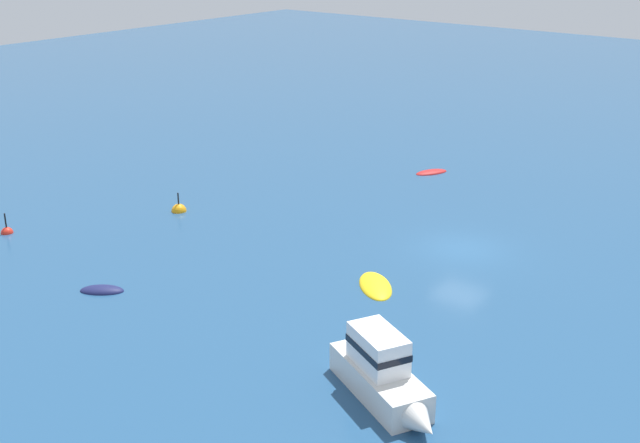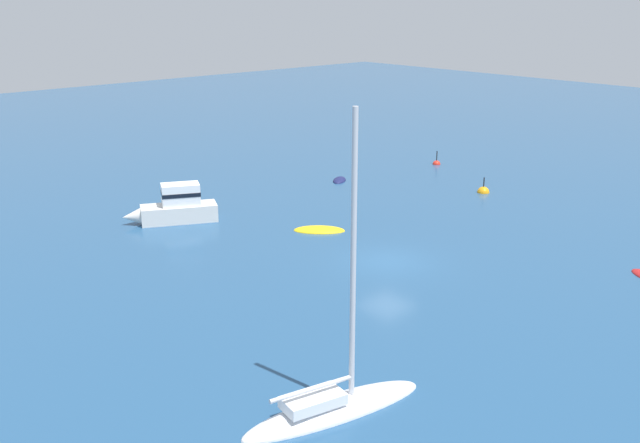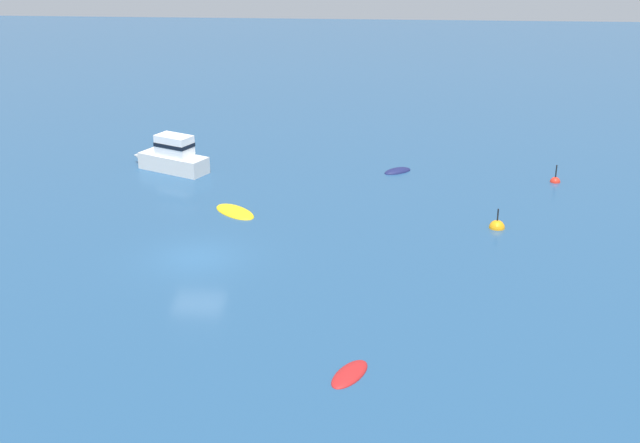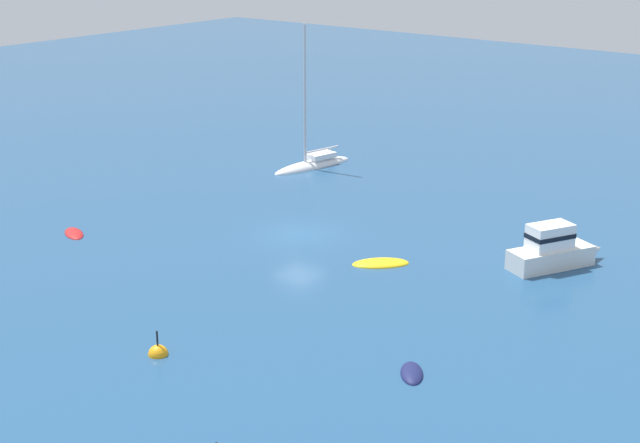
% 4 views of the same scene
% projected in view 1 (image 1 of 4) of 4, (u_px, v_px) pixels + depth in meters
% --- Properties ---
extents(ground_plane, '(160.00, 160.00, 0.00)m').
position_uv_depth(ground_plane, '(462.00, 249.00, 39.79)').
color(ground_plane, navy).
extents(tender, '(3.09, 3.08, 0.49)m').
position_uv_depth(tender, '(375.00, 286.00, 35.72)').
color(tender, yellow).
rests_on(tender, ground).
extents(dinghy, '(2.09, 1.86, 0.50)m').
position_uv_depth(dinghy, '(102.00, 291.00, 35.27)').
color(dinghy, '#191E4C').
rests_on(dinghy, ground).
extents(launch, '(5.58, 3.67, 2.33)m').
position_uv_depth(launch, '(383.00, 374.00, 27.12)').
color(launch, silver).
rests_on(launch, ground).
extents(dinghy_1, '(1.84, 2.42, 0.37)m').
position_uv_depth(dinghy_1, '(431.00, 173.00, 51.71)').
color(dinghy_1, '#B21E1E').
rests_on(dinghy_1, ground).
extents(channel_buoy, '(0.84, 0.84, 1.49)m').
position_uv_depth(channel_buoy, '(179.00, 211.00, 44.91)').
color(channel_buoy, orange).
rests_on(channel_buoy, ground).
extents(mooring_buoy, '(0.63, 0.63, 1.39)m').
position_uv_depth(mooring_buoy, '(7.00, 233.00, 41.79)').
color(mooring_buoy, red).
rests_on(mooring_buoy, ground).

